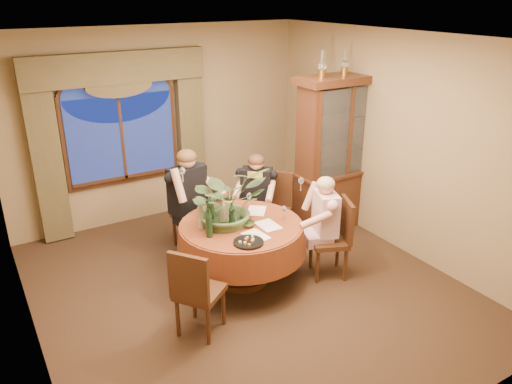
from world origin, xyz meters
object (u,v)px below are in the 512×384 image
wine_bottle_1 (209,223)px  china_cabinet (339,153)px  chair_right (329,239)px  wine_bottle_2 (211,208)px  chair_front_left (200,290)px  wine_bottle_0 (232,216)px  wine_bottle_3 (208,219)px  oil_lamp_center (345,62)px  centerpiece_plant (226,174)px  olive_bowl (247,224)px  stoneware_vase (228,211)px  wine_bottle_5 (200,214)px  person_back (188,203)px  chair_back (191,214)px  chair_back_right (273,210)px  person_pink (325,226)px  person_scarf (257,199)px  dining_table (241,252)px  oil_lamp_right (367,60)px  oil_lamp_left (322,64)px  wine_bottle_4 (223,213)px

wine_bottle_1 → china_cabinet: bearing=17.5°
chair_right → wine_bottle_2: wine_bottle_2 is taller
chair_front_left → wine_bottle_0: bearing=92.1°
wine_bottle_1 → wine_bottle_3: bearing=67.9°
oil_lamp_center → chair_right: 2.38m
centerpiece_plant → olive_bowl: centerpiece_plant is taller
stoneware_vase → wine_bottle_5: wine_bottle_5 is taller
oil_lamp_center → wine_bottle_0: 2.67m
person_back → wine_bottle_1: 1.05m
stoneware_vase → chair_back: bearing=93.4°
chair_front_left → chair_right: bearing=59.4°
chair_back_right → chair_back: same height
person_pink → olive_bowl: (-0.93, 0.25, 0.15)m
person_back → china_cabinet: bearing=157.4°
oil_lamp_center → chair_back: bearing=168.4°
china_cabinet → person_scarf: size_ratio=1.73×
person_back → stoneware_vase: 0.81m
chair_front_left → oil_lamp_center: bearing=77.8°
chair_back → chair_front_left: (-0.66, -1.69, 0.00)m
dining_table → wine_bottle_3: (-0.42, -0.02, 0.54)m
chair_front_left → person_scarf: bearing=96.2°
chair_front_left → wine_bottle_2: size_ratio=2.91×
oil_lamp_right → chair_right: oil_lamp_right is taller
oil_lamp_left → chair_back_right: bearing=-178.3°
chair_front_left → wine_bottle_4: wine_bottle_4 is taller
stoneware_vase → wine_bottle_3: size_ratio=0.78×
chair_back → olive_bowl: (0.18, -1.18, 0.30)m
dining_table → oil_lamp_right: 3.13m
centerpiece_plant → person_scarf: bearing=39.4°
wine_bottle_4 → oil_lamp_left: bearing=18.6°
chair_back_right → oil_lamp_center: bearing=-125.6°
olive_bowl → wine_bottle_2: wine_bottle_2 is taller
olive_bowl → wine_bottle_3: wine_bottle_3 is taller
chair_right → person_scarf: bearing=37.3°
wine_bottle_5 → person_scarf: bearing=29.5°
person_scarf → olive_bowl: (-0.64, -0.86, 0.14)m
person_pink → wine_bottle_3: (-1.37, 0.32, 0.29)m
oil_lamp_right → person_back: (-2.60, 0.26, -1.63)m
oil_lamp_left → chair_back: size_ratio=0.35×
person_back → wine_bottle_3: size_ratio=4.38×
dining_table → china_cabinet: 2.19m
china_cabinet → chair_front_left: size_ratio=2.28×
chair_right → person_pink: 0.17m
person_scarf → wine_bottle_0: person_scarf is taller
centerpiece_plant → wine_bottle_4: bearing=-140.6°
wine_bottle_0 → chair_front_left: bearing=-141.3°
person_back → centerpiece_plant: 1.01m
centerpiece_plant → chair_back_right: bearing=27.7°
chair_back → person_back: size_ratio=0.66×
centerpiece_plant → china_cabinet: bearing=14.2°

